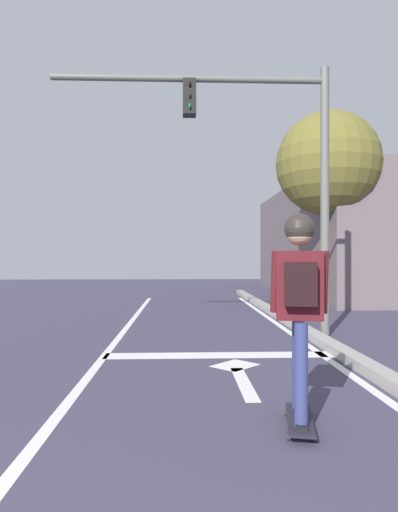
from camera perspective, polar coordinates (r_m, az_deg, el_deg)
lane_line_center at (r=6.34m, az=-12.84°, el=-13.40°), size 0.12×20.00×0.01m
lane_line_curbside at (r=6.58m, az=16.77°, el=-12.91°), size 0.12×20.00×0.01m
stop_bar at (r=6.83m, az=2.51°, el=-12.43°), size 3.37×0.40×0.01m
lane_arrow_stem at (r=5.42m, az=5.71°, el=-15.70°), size 0.16×1.40×0.01m
lane_arrow_head at (r=6.23m, az=4.60°, el=-13.63°), size 0.71×0.71×0.01m
curb_strip at (r=6.65m, az=18.86°, el=-12.18°), size 0.24×24.00×0.14m
skateboard at (r=4.16m, az=12.63°, el=-19.58°), size 0.37×0.84×0.09m
skater at (r=3.91m, az=12.63°, el=-3.85°), size 0.47×0.64×1.74m
traffic_signal_mast at (r=8.52m, az=7.82°, el=13.52°), size 5.06×0.34×4.95m
roadside_tree at (r=13.77m, az=16.03°, el=11.12°), size 2.99×2.99×5.67m
building_block at (r=20.00m, az=23.30°, el=1.82°), size 8.75×11.86×4.30m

